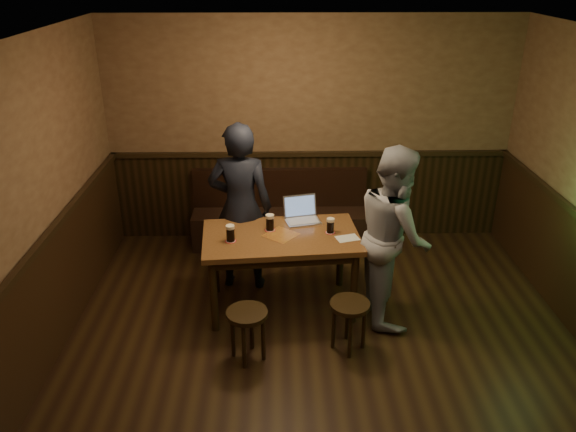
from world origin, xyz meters
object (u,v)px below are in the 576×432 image
at_px(person_grey, 394,235).
at_px(bench, 280,220).
at_px(stool_left, 247,321).
at_px(stool_right, 349,312).
at_px(pint_mid, 270,222).
at_px(pub_table, 281,245).
at_px(pint_left, 230,233).
at_px(person_suit, 241,208).
at_px(pint_right, 330,226).
at_px(laptop, 301,214).

bearing_deg(person_grey, bench, 31.59).
relative_size(stool_left, person_grey, 0.28).
bearing_deg(stool_right, pint_mid, 130.99).
bearing_deg(stool_right, pub_table, 130.43).
distance_m(pint_left, pint_mid, 0.45).
bearing_deg(person_grey, pint_mid, 74.92).
xyz_separation_m(pub_table, person_suit, (-0.43, 0.46, 0.21)).
distance_m(stool_right, person_grey, 0.90).
bearing_deg(pint_right, pint_mid, 173.39).
distance_m(pint_left, laptop, 0.86).
relative_size(person_suit, person_grey, 1.04).
height_order(stool_right, pint_right, pint_right).
distance_m(pint_left, pint_right, 1.01).
bearing_deg(pub_table, person_grey, -12.64).
relative_size(pub_table, pint_right, 10.25).
bearing_deg(stool_right, laptop, 110.30).
bearing_deg(laptop, pub_table, -135.32).
bearing_deg(stool_left, pint_left, 103.97).
height_order(pint_left, pint_right, pint_left).
xyz_separation_m(stool_right, laptop, (-0.40, 1.08, 0.50)).
relative_size(bench, stool_left, 4.35).
bearing_deg(pub_table, laptop, 53.16).
height_order(bench, person_grey, person_grey).
relative_size(stool_left, person_suit, 0.27).
distance_m(stool_left, pint_left, 0.91).
bearing_deg(stool_left, laptop, 66.14).
xyz_separation_m(pint_left, pint_mid, (0.38, 0.24, 0.00)).
distance_m(bench, person_grey, 2.04).
xyz_separation_m(pint_left, laptop, (0.71, 0.48, -0.02)).
bearing_deg(person_grey, pint_left, 86.27).
distance_m(pub_table, stool_right, 1.01).
height_order(pint_left, pint_mid, same).
relative_size(pint_left, person_grey, 0.10).
distance_m(pint_mid, laptop, 0.41).
bearing_deg(pint_left, pint_mid, 31.77).
bearing_deg(pint_left, stool_left, -76.03).
bearing_deg(pint_left, stool_right, -28.43).
relative_size(pub_table, laptop, 3.98).
relative_size(stool_left, pint_mid, 2.92).
xyz_separation_m(stool_right, person_grey, (0.48, 0.58, 0.50)).
xyz_separation_m(bench, pint_mid, (-0.11, -1.35, 0.61)).
bearing_deg(laptop, bench, 87.99).
height_order(stool_left, person_suit, person_suit).
bearing_deg(person_grey, stool_left, 113.63).
distance_m(laptop, person_grey, 1.02).
xyz_separation_m(stool_left, person_grey, (1.41, 0.70, 0.50)).
bearing_deg(bench, person_suit, -113.13).
bearing_deg(pint_left, laptop, 33.71).
relative_size(pint_left, pint_right, 1.09).
relative_size(stool_right, laptop, 1.23).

